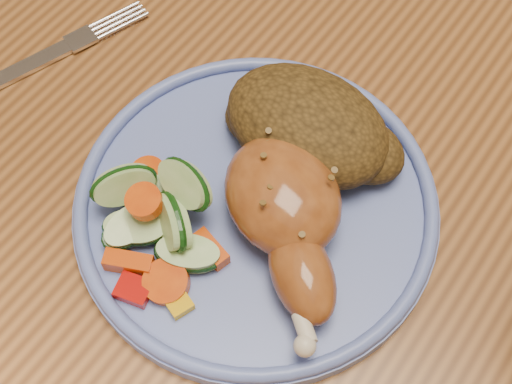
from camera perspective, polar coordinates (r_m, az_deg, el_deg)
ground at (r=1.24m, az=6.74°, el=-14.74°), size 4.00×4.00×0.00m
dining_table at (r=0.63m, az=13.01°, el=0.91°), size 0.90×1.40×0.75m
plate at (r=0.50m, az=0.00°, el=-1.18°), size 0.25×0.25×0.01m
plate_rim at (r=0.49m, az=0.00°, el=-0.57°), size 0.25×0.25×0.01m
chicken_leg at (r=0.46m, az=2.51°, el=-1.74°), size 0.14×0.14×0.05m
rice_pilaf at (r=0.50m, az=4.39°, el=5.15°), size 0.13×0.09×0.05m
vegetable_pile at (r=0.47m, az=-8.03°, el=-2.06°), size 0.11×0.11×0.05m
fork at (r=0.60m, az=-17.54°, el=9.71°), size 0.07×0.16×0.00m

